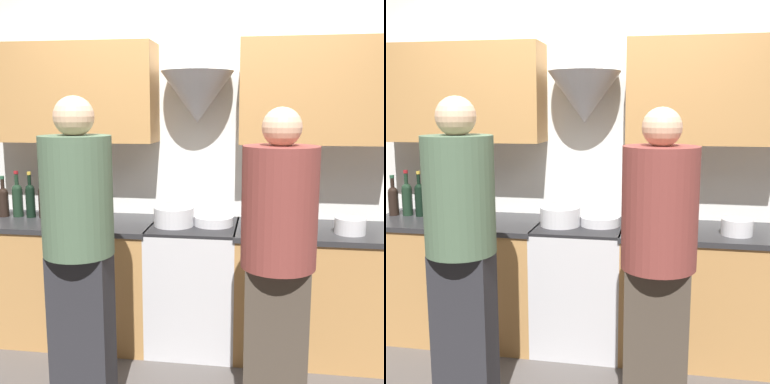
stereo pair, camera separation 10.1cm
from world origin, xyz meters
TOP-DOWN VIEW (x-y plane):
  - ground_plane at (0.00, 0.00)m, footprint 12.00×12.00m
  - wall_back at (-0.03, 0.63)m, footprint 8.40×0.51m
  - counter_left at (-0.92, 0.35)m, footprint 1.25×0.62m
  - counter_right at (0.82, 0.35)m, footprint 1.06×0.62m
  - stove_range at (0.00, 0.36)m, footprint 0.60×0.60m
  - wine_bottle_0 at (-1.46, 0.41)m, footprint 0.08×0.08m
  - wine_bottle_1 at (-1.35, 0.42)m, footprint 0.08×0.08m
  - wine_bottle_2 at (-1.24, 0.41)m, footprint 0.07×0.07m
  - wine_bottle_3 at (-1.14, 0.42)m, footprint 0.08×0.08m
  - wine_bottle_4 at (-1.04, 0.43)m, footprint 0.07×0.07m
  - wine_bottle_5 at (-0.95, 0.43)m, footprint 0.07×0.07m
  - stock_pot at (-0.14, 0.31)m, footprint 0.28×0.28m
  - mixing_bowl at (0.14, 0.37)m, footprint 0.28×0.28m
  - orange_fruit at (0.64, 0.49)m, footprint 0.09×0.09m
  - saucepan at (1.04, 0.26)m, footprint 0.20×0.20m
  - person_foreground_left at (-0.47, -0.59)m, footprint 0.37×0.37m
  - person_foreground_right at (0.55, -0.60)m, footprint 0.36×0.36m

SIDE VIEW (x-z plane):
  - ground_plane at x=0.00m, z-range 0.00..0.00m
  - counter_left at x=-0.92m, z-range 0.00..0.89m
  - counter_right at x=0.82m, z-range 0.00..0.89m
  - stove_range at x=0.00m, z-range 0.00..0.89m
  - mixing_bowl at x=0.14m, z-range 0.89..0.95m
  - orange_fruit at x=0.64m, z-range 0.89..0.97m
  - person_foreground_right at x=0.55m, z-range 0.08..1.78m
  - saucepan at x=1.04m, z-range 0.89..0.99m
  - stock_pot at x=-0.14m, z-range 0.89..1.02m
  - person_foreground_left at x=-0.47m, z-range 0.09..1.84m
  - wine_bottle_0 at x=-1.46m, z-range 0.86..1.17m
  - wine_bottle_4 at x=-1.04m, z-range 0.85..1.19m
  - wine_bottle_3 at x=-1.14m, z-range 0.86..1.19m
  - wine_bottle_1 at x=-1.35m, z-range 0.85..1.20m
  - wine_bottle_2 at x=-1.24m, z-range 0.86..1.20m
  - wine_bottle_5 at x=-0.95m, z-range 0.86..1.20m
  - wall_back at x=-0.03m, z-range 0.16..2.76m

